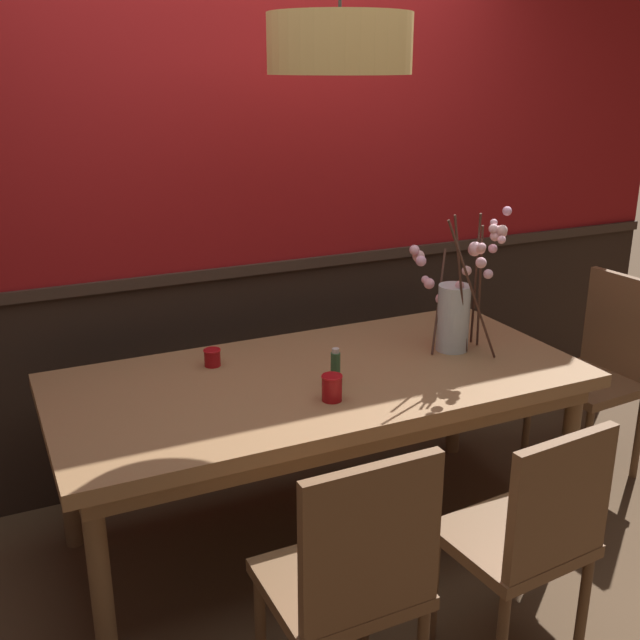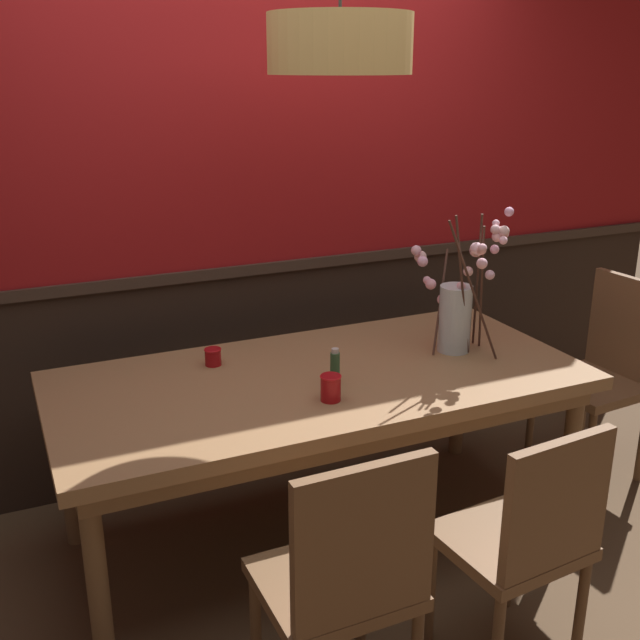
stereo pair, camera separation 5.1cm
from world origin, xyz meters
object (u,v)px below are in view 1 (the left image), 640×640
object	(u,v)px
candle_holder_nearer_edge	(332,388)
condiment_bottle	(335,368)
chair_far_side_left	(180,361)
vase_with_blossoms	(456,307)
chair_far_side_right	(295,347)
dining_table	(320,393)
pendant_lamp	(340,44)
chair_head_east_end	(601,365)
chair_near_side_right	(529,534)
chair_near_side_left	(351,577)
candle_holder_nearer_center	(212,357)

from	to	relation	value
candle_holder_nearer_edge	condiment_bottle	bearing A→B (deg)	58.42
chair_far_side_left	vase_with_blossoms	world-z (taller)	vase_with_blossoms
chair_far_side_right	vase_with_blossoms	bearing A→B (deg)	-68.07
chair_far_side_left	condiment_bottle	bearing A→B (deg)	-71.84
dining_table	pendant_lamp	xyz separation A→B (m)	(0.08, 0.01, 1.31)
chair_far_side_left	chair_head_east_end	size ratio (longest dim) A/B	0.98
dining_table	chair_far_side_right	size ratio (longest dim) A/B	2.28
chair_near_side_right	pendant_lamp	xyz separation A→B (m)	(-0.22, 0.93, 1.48)
condiment_bottle	chair_far_side_left	bearing A→B (deg)	108.16
chair_head_east_end	vase_with_blossoms	xyz separation A→B (m)	(-0.86, 0.02, 0.41)
chair_near_side_right	condiment_bottle	world-z (taller)	condiment_bottle
chair_near_side_right	condiment_bottle	distance (m)	0.91
chair_far_side_left	dining_table	bearing A→B (deg)	-70.13
chair_head_east_end	pendant_lamp	xyz separation A→B (m)	(-1.41, 0.03, 1.44)
chair_near_side_left	chair_far_side_right	size ratio (longest dim) A/B	1.03
candle_holder_nearer_edge	pendant_lamp	world-z (taller)	pendant_lamp
chair_far_side_right	candle_holder_nearer_edge	distance (m)	1.21
chair_near_side_left	vase_with_blossoms	xyz separation A→B (m)	(0.95, 0.90, 0.42)
chair_near_side_right	vase_with_blossoms	xyz separation A→B (m)	(0.33, 0.92, 0.45)
chair_far_side_right	chair_near_side_right	size ratio (longest dim) A/B	1.03
pendant_lamp	chair_head_east_end	bearing A→B (deg)	-1.14
candle_holder_nearer_center	pendant_lamp	world-z (taller)	pendant_lamp
chair_head_east_end	chair_near_side_right	bearing A→B (deg)	-142.66
chair_near_side_left	vase_with_blossoms	bearing A→B (deg)	43.19
chair_far_side_right	condiment_bottle	distance (m)	1.08
candle_holder_nearer_center	condiment_bottle	world-z (taller)	condiment_bottle
chair_near_side_left	chair_near_side_right	world-z (taller)	chair_near_side_left
dining_table	condiment_bottle	world-z (taller)	condiment_bottle
chair_far_side_left	candle_holder_nearer_edge	xyz separation A→B (m)	(0.27, -1.15, 0.27)
dining_table	condiment_bottle	bearing A→B (deg)	-85.81
condiment_bottle	candle_holder_nearer_center	bearing A→B (deg)	133.29
dining_table	candle_holder_nearer_center	distance (m)	0.46
pendant_lamp	chair_far_side_right	bearing A→B (deg)	77.52
chair_near_side_right	pendant_lamp	bearing A→B (deg)	103.48
vase_with_blossoms	candle_holder_nearer_edge	size ratio (longest dim) A/B	6.31
chair_far_side_left	candle_holder_nearer_edge	world-z (taller)	chair_far_side_left
chair_far_side_left	pendant_lamp	world-z (taller)	pendant_lamp
chair_near_side_right	candle_holder_nearer_edge	size ratio (longest dim) A/B	9.05
chair_head_east_end	dining_table	bearing A→B (deg)	179.32
dining_table	chair_head_east_end	size ratio (longest dim) A/B	2.15
chair_head_east_end	candle_holder_nearer_center	world-z (taller)	chair_head_east_end
chair_far_side_left	pendant_lamp	distance (m)	1.76
candle_holder_nearer_center	pendant_lamp	xyz separation A→B (m)	(0.44, -0.26, 1.19)
chair_far_side_right	condiment_bottle	size ratio (longest dim) A/B	6.10
condiment_bottle	chair_near_side_right	bearing A→B (deg)	-69.79
candle_holder_nearer_center	pendant_lamp	size ratio (longest dim) A/B	0.10
chair_near_side_right	pendant_lamp	world-z (taller)	pendant_lamp
dining_table	pendant_lamp	distance (m)	1.31
chair_far_side_right	candle_holder_nearer_center	distance (m)	0.92
chair_far_side_right	pendant_lamp	bearing A→B (deg)	-102.48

